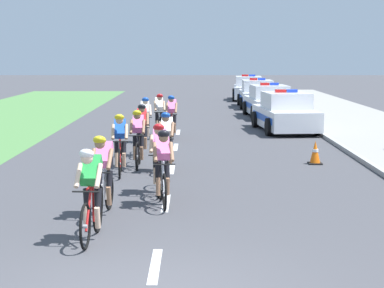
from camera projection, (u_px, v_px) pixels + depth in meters
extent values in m
cube|color=#9E9E99|center=(333.00, 142.00, 22.17)|extent=(0.16, 60.00, 0.13)
cube|color=white|center=(154.00, 266.00, 9.55)|extent=(0.14, 1.60, 0.01)
cube|color=white|center=(165.00, 203.00, 13.51)|extent=(0.14, 1.60, 0.01)
cube|color=white|center=(171.00, 169.00, 17.47)|extent=(0.14, 1.60, 0.01)
cube|color=white|center=(174.00, 147.00, 21.44)|extent=(0.14, 1.60, 0.01)
cube|color=white|center=(177.00, 132.00, 25.40)|extent=(0.14, 1.60, 0.01)
torus|color=black|center=(84.00, 226.00, 10.28)|extent=(0.08, 0.73, 0.72)
cylinder|color=#99999E|center=(84.00, 226.00, 10.28)|extent=(0.06, 0.06, 0.06)
torus|color=black|center=(96.00, 211.00, 11.27)|extent=(0.08, 0.73, 0.72)
cylinder|color=#99999E|center=(96.00, 211.00, 11.27)|extent=(0.06, 0.06, 0.06)
cylinder|color=#B21919|center=(89.00, 186.00, 10.66)|extent=(0.06, 0.55, 0.04)
cylinder|color=#B21919|center=(87.00, 209.00, 10.53)|extent=(0.06, 0.48, 0.63)
cylinder|color=#B21919|center=(92.00, 202.00, 10.90)|extent=(0.04, 0.04, 0.65)
cylinder|color=black|center=(85.00, 192.00, 10.31)|extent=(0.42, 0.05, 0.03)
cube|color=black|center=(92.00, 181.00, 10.85)|extent=(0.11, 0.22, 0.05)
cube|color=green|center=(90.00, 170.00, 10.70)|extent=(0.31, 0.56, 0.46)
cube|color=black|center=(91.00, 179.00, 10.83)|extent=(0.29, 0.21, 0.18)
cylinder|color=black|center=(97.00, 200.00, 10.83)|extent=(0.12, 0.23, 0.40)
cylinder|color=beige|center=(96.00, 218.00, 10.78)|extent=(0.10, 0.16, 0.36)
cylinder|color=black|center=(86.00, 200.00, 10.84)|extent=(0.12, 0.17, 0.40)
cylinder|color=beige|center=(85.00, 218.00, 10.79)|extent=(0.10, 0.13, 0.36)
cylinder|color=beige|center=(97.00, 176.00, 10.48)|extent=(0.10, 0.40, 0.35)
cylinder|color=beige|center=(77.00, 176.00, 10.50)|extent=(0.10, 0.40, 0.35)
sphere|color=beige|center=(86.00, 158.00, 10.37)|extent=(0.19, 0.19, 0.19)
ellipsoid|color=white|center=(85.00, 154.00, 10.35)|extent=(0.25, 0.33, 0.24)
torus|color=black|center=(97.00, 203.00, 11.91)|extent=(0.10, 0.73, 0.72)
cylinder|color=#99999E|center=(97.00, 203.00, 11.91)|extent=(0.06, 0.06, 0.06)
torus|color=black|center=(108.00, 191.00, 12.90)|extent=(0.10, 0.73, 0.72)
cylinder|color=#99999E|center=(108.00, 191.00, 12.90)|extent=(0.06, 0.06, 0.06)
cylinder|color=white|center=(102.00, 168.00, 12.29)|extent=(0.08, 0.55, 0.04)
cylinder|color=white|center=(100.00, 188.00, 12.16)|extent=(0.07, 0.48, 0.63)
cylinder|color=white|center=(104.00, 182.00, 12.52)|extent=(0.04, 0.04, 0.65)
cylinder|color=black|center=(98.00, 173.00, 11.94)|extent=(0.42, 0.06, 0.03)
cube|color=black|center=(104.00, 164.00, 12.48)|extent=(0.12, 0.23, 0.05)
cube|color=pink|center=(102.00, 154.00, 12.33)|extent=(0.32, 0.57, 0.45)
cube|color=black|center=(104.00, 162.00, 12.46)|extent=(0.29, 0.22, 0.18)
cylinder|color=black|center=(108.00, 181.00, 12.45)|extent=(0.13, 0.23, 0.40)
cylinder|color=#9E7051|center=(108.00, 196.00, 12.41)|extent=(0.10, 0.16, 0.36)
cylinder|color=black|center=(99.00, 181.00, 12.47)|extent=(0.12, 0.18, 0.40)
cylinder|color=#9E7051|center=(98.00, 196.00, 12.42)|extent=(0.10, 0.13, 0.36)
cylinder|color=#9E7051|center=(109.00, 159.00, 12.11)|extent=(0.10, 0.41, 0.35)
cylinder|color=#9E7051|center=(91.00, 159.00, 12.13)|extent=(0.10, 0.41, 0.35)
sphere|color=#9E7051|center=(98.00, 144.00, 12.00)|extent=(0.19, 0.19, 0.19)
ellipsoid|color=yellow|center=(98.00, 140.00, 11.98)|extent=(0.25, 0.33, 0.24)
torus|color=black|center=(163.00, 192.00, 12.78)|extent=(0.13, 0.72, 0.72)
cylinder|color=#99999E|center=(163.00, 192.00, 12.78)|extent=(0.07, 0.07, 0.06)
torus|color=black|center=(160.00, 182.00, 13.76)|extent=(0.13, 0.72, 0.72)
cylinder|color=#99999E|center=(160.00, 182.00, 13.76)|extent=(0.07, 0.07, 0.06)
cylinder|color=white|center=(162.00, 161.00, 13.15)|extent=(0.10, 0.55, 0.04)
cylinder|color=white|center=(162.00, 179.00, 13.02)|extent=(0.09, 0.48, 0.63)
cylinder|color=white|center=(161.00, 174.00, 13.39)|extent=(0.04, 0.04, 0.65)
cylinder|color=black|center=(163.00, 164.00, 12.81)|extent=(0.42, 0.08, 0.03)
cube|color=black|center=(161.00, 157.00, 13.34)|extent=(0.12, 0.23, 0.05)
cube|color=pink|center=(161.00, 148.00, 13.19)|extent=(0.34, 0.58, 0.44)
cube|color=black|center=(161.00, 155.00, 13.32)|extent=(0.30, 0.23, 0.18)
cylinder|color=black|center=(166.00, 173.00, 13.33)|extent=(0.13, 0.23, 0.40)
cylinder|color=#9E7051|center=(166.00, 186.00, 13.29)|extent=(0.11, 0.16, 0.36)
cylinder|color=black|center=(157.00, 173.00, 13.31)|extent=(0.13, 0.18, 0.40)
cylinder|color=#9E7051|center=(157.00, 187.00, 13.27)|extent=(0.10, 0.13, 0.36)
cylinder|color=#9E7051|center=(170.00, 152.00, 13.00)|extent=(0.12, 0.41, 0.35)
cylinder|color=#9E7051|center=(154.00, 152.00, 12.97)|extent=(0.12, 0.41, 0.35)
sphere|color=#9E7051|center=(162.00, 137.00, 12.86)|extent=(0.19, 0.19, 0.19)
ellipsoid|color=black|center=(162.00, 134.00, 12.84)|extent=(0.26, 0.34, 0.24)
torus|color=black|center=(157.00, 181.00, 13.92)|extent=(0.05, 0.72, 0.72)
cylinder|color=#99999E|center=(157.00, 181.00, 13.92)|extent=(0.06, 0.06, 0.06)
torus|color=black|center=(159.00, 172.00, 14.91)|extent=(0.05, 0.72, 0.72)
cylinder|color=#99999E|center=(159.00, 172.00, 14.91)|extent=(0.06, 0.06, 0.06)
cylinder|color=black|center=(158.00, 152.00, 14.29)|extent=(0.04, 0.55, 0.04)
cylinder|color=black|center=(158.00, 168.00, 14.16)|extent=(0.04, 0.48, 0.63)
cylinder|color=black|center=(159.00, 164.00, 14.53)|extent=(0.04, 0.04, 0.65)
cylinder|color=black|center=(157.00, 155.00, 13.95)|extent=(0.42, 0.03, 0.03)
cube|color=black|center=(158.00, 149.00, 14.48)|extent=(0.10, 0.22, 0.05)
cube|color=pink|center=(158.00, 140.00, 14.33)|extent=(0.28, 0.54, 0.47)
cube|color=black|center=(158.00, 147.00, 14.47)|extent=(0.28, 0.20, 0.18)
cylinder|color=black|center=(163.00, 163.00, 14.47)|extent=(0.11, 0.22, 0.40)
cylinder|color=tan|center=(163.00, 176.00, 14.42)|extent=(0.09, 0.15, 0.36)
cylinder|color=black|center=(154.00, 163.00, 14.47)|extent=(0.11, 0.17, 0.40)
cylinder|color=tan|center=(154.00, 176.00, 14.42)|extent=(0.09, 0.12, 0.36)
cylinder|color=tan|center=(165.00, 144.00, 14.13)|extent=(0.08, 0.40, 0.35)
cylinder|color=tan|center=(150.00, 144.00, 14.13)|extent=(0.08, 0.40, 0.35)
sphere|color=tan|center=(157.00, 131.00, 14.00)|extent=(0.19, 0.19, 0.19)
ellipsoid|color=red|center=(157.00, 127.00, 13.98)|extent=(0.23, 0.31, 0.24)
torus|color=black|center=(164.00, 160.00, 16.54)|extent=(0.08, 0.73, 0.72)
cylinder|color=#99999E|center=(164.00, 160.00, 16.54)|extent=(0.06, 0.06, 0.06)
torus|color=black|center=(167.00, 154.00, 17.53)|extent=(0.08, 0.73, 0.72)
cylinder|color=#99999E|center=(167.00, 154.00, 17.53)|extent=(0.06, 0.06, 0.06)
cylinder|color=#B21919|center=(165.00, 136.00, 16.91)|extent=(0.06, 0.55, 0.04)
cylinder|color=#B21919|center=(165.00, 150.00, 16.78)|extent=(0.07, 0.48, 0.63)
cylinder|color=#B21919|center=(166.00, 147.00, 17.15)|extent=(0.04, 0.04, 0.65)
cylinder|color=black|center=(164.00, 139.00, 16.57)|extent=(0.42, 0.05, 0.03)
cube|color=black|center=(166.00, 134.00, 17.10)|extent=(0.11, 0.22, 0.05)
cube|color=white|center=(165.00, 126.00, 16.95)|extent=(0.31, 0.56, 0.46)
cube|color=black|center=(166.00, 132.00, 17.09)|extent=(0.29, 0.21, 0.18)
cylinder|color=black|center=(169.00, 146.00, 17.08)|extent=(0.12, 0.23, 0.40)
cylinder|color=#9E7051|center=(169.00, 157.00, 17.04)|extent=(0.10, 0.16, 0.36)
cylinder|color=black|center=(162.00, 146.00, 17.09)|extent=(0.12, 0.17, 0.40)
cylinder|color=#9E7051|center=(162.00, 157.00, 17.05)|extent=(0.10, 0.13, 0.36)
cylinder|color=#9E7051|center=(171.00, 129.00, 16.74)|extent=(0.10, 0.40, 0.35)
cylinder|color=#9E7051|center=(158.00, 129.00, 16.76)|extent=(0.10, 0.40, 0.35)
sphere|color=#9E7051|center=(164.00, 118.00, 16.62)|extent=(0.19, 0.19, 0.19)
ellipsoid|color=blue|center=(164.00, 115.00, 16.61)|extent=(0.25, 0.33, 0.24)
torus|color=black|center=(118.00, 164.00, 16.04)|extent=(0.10, 0.73, 0.72)
cylinder|color=#99999E|center=(118.00, 164.00, 16.04)|extent=(0.06, 0.06, 0.06)
torus|color=black|center=(120.00, 157.00, 17.03)|extent=(0.10, 0.73, 0.72)
cylinder|color=#99999E|center=(120.00, 157.00, 17.03)|extent=(0.06, 0.06, 0.06)
cylinder|color=#B21919|center=(119.00, 139.00, 16.42)|extent=(0.08, 0.55, 0.04)
cylinder|color=#B21919|center=(119.00, 153.00, 16.29)|extent=(0.07, 0.48, 0.63)
cylinder|color=#B21919|center=(119.00, 150.00, 16.66)|extent=(0.04, 0.04, 0.65)
cylinder|color=black|center=(118.00, 142.00, 16.07)|extent=(0.42, 0.06, 0.03)
cube|color=black|center=(119.00, 136.00, 16.61)|extent=(0.12, 0.23, 0.05)
cube|color=blue|center=(119.00, 129.00, 16.46)|extent=(0.32, 0.56, 0.46)
cube|color=black|center=(119.00, 135.00, 16.59)|extent=(0.29, 0.22, 0.18)
cylinder|color=black|center=(123.00, 149.00, 16.60)|extent=(0.13, 0.23, 0.40)
cylinder|color=tan|center=(123.00, 160.00, 16.55)|extent=(0.10, 0.16, 0.36)
cylinder|color=black|center=(115.00, 149.00, 16.58)|extent=(0.12, 0.18, 0.40)
cylinder|color=tan|center=(115.00, 160.00, 16.54)|extent=(0.10, 0.13, 0.36)
cylinder|color=tan|center=(125.00, 132.00, 16.26)|extent=(0.10, 0.41, 0.35)
cylinder|color=tan|center=(112.00, 132.00, 16.24)|extent=(0.10, 0.41, 0.35)
sphere|color=tan|center=(118.00, 120.00, 16.13)|extent=(0.19, 0.19, 0.19)
ellipsoid|color=yellow|center=(118.00, 117.00, 16.11)|extent=(0.25, 0.33, 0.24)
torus|color=black|center=(141.00, 146.00, 19.09)|extent=(0.10, 0.73, 0.72)
cylinder|color=#99999E|center=(141.00, 146.00, 19.09)|extent=(0.06, 0.06, 0.06)
torus|color=black|center=(141.00, 141.00, 20.08)|extent=(0.10, 0.73, 0.72)
cylinder|color=#99999E|center=(141.00, 141.00, 20.08)|extent=(0.06, 0.06, 0.06)
cylinder|color=silver|center=(141.00, 125.00, 19.46)|extent=(0.07, 0.55, 0.04)
cylinder|color=silver|center=(141.00, 137.00, 19.33)|extent=(0.07, 0.48, 0.63)
cylinder|color=silver|center=(141.00, 135.00, 19.70)|extent=(0.04, 0.04, 0.65)
cylinder|color=black|center=(141.00, 127.00, 19.12)|extent=(0.42, 0.06, 0.03)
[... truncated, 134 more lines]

